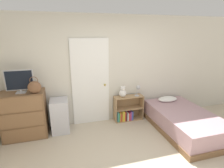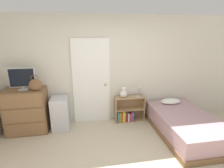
{
  "view_description": "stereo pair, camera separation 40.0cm",
  "coord_description": "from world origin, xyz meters",
  "px_view_note": "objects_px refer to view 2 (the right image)",
  "views": [
    {
      "loc": [
        -0.94,
        -1.9,
        2.14
      ],
      "look_at": [
        0.1,
        1.79,
        1.01
      ],
      "focal_mm": 28.0,
      "sensor_mm": 36.0,
      "label": 1
    },
    {
      "loc": [
        -0.55,
        -1.99,
        2.14
      ],
      "look_at": [
        0.1,
        1.79,
        1.01
      ],
      "focal_mm": 28.0,
      "sensor_mm": 36.0,
      "label": 2
    }
  ],
  "objects_px": {
    "desk_lamp": "(139,89)",
    "bookshelf": "(127,112)",
    "dresser": "(27,111)",
    "handbag": "(35,85)",
    "teddy_bear": "(123,93)",
    "tv": "(22,78)",
    "bed": "(184,124)",
    "storage_bin": "(60,113)"
  },
  "relations": [
    {
      "from": "storage_bin",
      "to": "desk_lamp",
      "type": "height_order",
      "value": "desk_lamp"
    },
    {
      "from": "dresser",
      "to": "bed",
      "type": "bearing_deg",
      "value": -11.58
    },
    {
      "from": "storage_bin",
      "to": "bed",
      "type": "bearing_deg",
      "value": -14.99
    },
    {
      "from": "tv",
      "to": "desk_lamp",
      "type": "height_order",
      "value": "tv"
    },
    {
      "from": "teddy_bear",
      "to": "tv",
      "type": "bearing_deg",
      "value": -176.68
    },
    {
      "from": "storage_bin",
      "to": "bookshelf",
      "type": "relative_size",
      "value": 1.03
    },
    {
      "from": "dresser",
      "to": "storage_bin",
      "type": "height_order",
      "value": "dresser"
    },
    {
      "from": "teddy_bear",
      "to": "desk_lamp",
      "type": "distance_m",
      "value": 0.39
    },
    {
      "from": "tv",
      "to": "handbag",
      "type": "height_order",
      "value": "tv"
    },
    {
      "from": "desk_lamp",
      "to": "bookshelf",
      "type": "bearing_deg",
      "value": 171.32
    },
    {
      "from": "tv",
      "to": "handbag",
      "type": "bearing_deg",
      "value": -23.95
    },
    {
      "from": "dresser",
      "to": "bookshelf",
      "type": "relative_size",
      "value": 1.37
    },
    {
      "from": "dresser",
      "to": "desk_lamp",
      "type": "xyz_separation_m",
      "value": [
        2.58,
        0.07,
        0.33
      ]
    },
    {
      "from": "storage_bin",
      "to": "tv",
      "type": "bearing_deg",
      "value": -176.74
    },
    {
      "from": "teddy_bear",
      "to": "bed",
      "type": "xyz_separation_m",
      "value": [
        1.18,
        -0.81,
        -0.52
      ]
    },
    {
      "from": "teddy_bear",
      "to": "desk_lamp",
      "type": "bearing_deg",
      "value": -5.98
    },
    {
      "from": "bookshelf",
      "to": "desk_lamp",
      "type": "relative_size",
      "value": 2.62
    },
    {
      "from": "dresser",
      "to": "bookshelf",
      "type": "height_order",
      "value": "dresser"
    },
    {
      "from": "handbag",
      "to": "bed",
      "type": "bearing_deg",
      "value": -10.16
    },
    {
      "from": "bed",
      "to": "desk_lamp",
      "type": "bearing_deg",
      "value": 136.22
    },
    {
      "from": "dresser",
      "to": "desk_lamp",
      "type": "distance_m",
      "value": 2.6
    },
    {
      "from": "bookshelf",
      "to": "teddy_bear",
      "type": "distance_m",
      "value": 0.53
    },
    {
      "from": "bookshelf",
      "to": "tv",
      "type": "bearing_deg",
      "value": -176.81
    },
    {
      "from": "handbag",
      "to": "bed",
      "type": "relative_size",
      "value": 0.18
    },
    {
      "from": "tv",
      "to": "bookshelf",
      "type": "height_order",
      "value": "tv"
    },
    {
      "from": "storage_bin",
      "to": "handbag",
      "type": "bearing_deg",
      "value": -158.67
    },
    {
      "from": "dresser",
      "to": "teddy_bear",
      "type": "distance_m",
      "value": 2.22
    },
    {
      "from": "desk_lamp",
      "to": "tv",
      "type": "bearing_deg",
      "value": -178.07
    },
    {
      "from": "storage_bin",
      "to": "desk_lamp",
      "type": "distance_m",
      "value": 1.94
    },
    {
      "from": "tv",
      "to": "storage_bin",
      "type": "bearing_deg",
      "value": 3.26
    },
    {
      "from": "tv",
      "to": "teddy_bear",
      "type": "xyz_separation_m",
      "value": [
        2.19,
        0.13,
        -0.48
      ]
    },
    {
      "from": "handbag",
      "to": "bookshelf",
      "type": "bearing_deg",
      "value": 7.08
    },
    {
      "from": "dresser",
      "to": "bed",
      "type": "xyz_separation_m",
      "value": [
        3.38,
        -0.69,
        -0.27
      ]
    },
    {
      "from": "dresser",
      "to": "teddy_bear",
      "type": "bearing_deg",
      "value": 2.93
    },
    {
      "from": "dresser",
      "to": "handbag",
      "type": "height_order",
      "value": "handbag"
    },
    {
      "from": "tv",
      "to": "storage_bin",
      "type": "height_order",
      "value": "tv"
    },
    {
      "from": "handbag",
      "to": "teddy_bear",
      "type": "distance_m",
      "value": 1.97
    },
    {
      "from": "teddy_bear",
      "to": "storage_bin",
      "type": "bearing_deg",
      "value": -176.66
    },
    {
      "from": "teddy_bear",
      "to": "desk_lamp",
      "type": "xyz_separation_m",
      "value": [
        0.38,
        -0.04,
        0.08
      ]
    },
    {
      "from": "teddy_bear",
      "to": "dresser",
      "type": "bearing_deg",
      "value": -177.07
    },
    {
      "from": "tv",
      "to": "desk_lamp",
      "type": "bearing_deg",
      "value": 1.93
    },
    {
      "from": "handbag",
      "to": "bed",
      "type": "height_order",
      "value": "handbag"
    }
  ]
}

